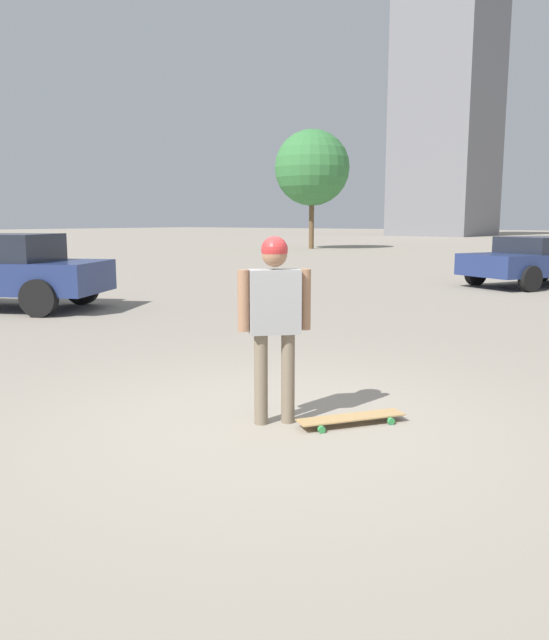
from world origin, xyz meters
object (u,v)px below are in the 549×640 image
object	(u,v)px
car_parked_far	(538,260)
person	(274,308)
car_parked_near	(3,270)
skateboard	(351,418)

from	to	relation	value
car_parked_far	person	bearing A→B (deg)	31.55
car_parked_near	car_parked_far	size ratio (longest dim) A/B	0.98
car_parked_near	skateboard	bearing A→B (deg)	138.80
person	skateboard	size ratio (longest dim) A/B	1.77
person	skateboard	xyz separation A→B (m)	(-0.36, 0.56, -0.96)
person	skateboard	bearing A→B (deg)	-13.73
skateboard	car_parked_near	size ratio (longest dim) A/B	0.21
skateboard	car_parked_far	xyz separation A→B (m)	(-13.06, -1.81, 0.64)
person	skateboard	world-z (taller)	person
skateboard	car_parked_far	bearing A→B (deg)	-138.41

